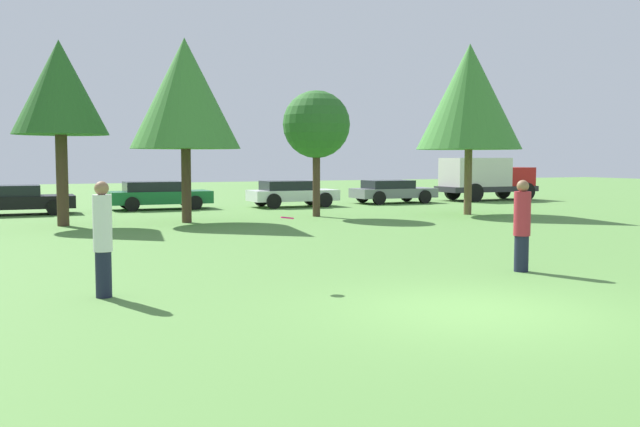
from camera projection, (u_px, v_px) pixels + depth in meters
name	position (u px, v px, depth m)	size (l,w,h in m)	color
ground_plane	(476.00, 311.00, 10.76)	(120.00, 120.00, 0.00)	#54843D
person_thrower	(103.00, 238.00, 11.72)	(0.31, 0.31, 1.93)	#191E33
person_catcher	(522.00, 225.00, 14.42)	(0.34, 0.34, 1.87)	#191E33
frisbee	(287.00, 218.00, 12.71)	(0.25, 0.24, 0.07)	#F21E72
tree_1	(60.00, 89.00, 23.97)	(3.19, 3.19, 6.31)	#473323
tree_2	(185.00, 94.00, 25.28)	(3.93, 3.93, 6.59)	#473323
tree_3	(316.00, 125.00, 28.05)	(2.67, 2.67, 4.99)	#473323
tree_4	(469.00, 97.00, 28.98)	(4.29, 4.29, 6.98)	brown
parked_car_black	(14.00, 199.00, 29.14)	(4.50, 2.07, 1.22)	black
parked_car_green	(158.00, 195.00, 32.29)	(4.51, 2.06, 1.27)	#196633
parked_car_white	(291.00, 193.00, 33.95)	(4.18, 2.02, 1.25)	silver
parked_car_grey	(392.00, 191.00, 36.77)	(4.29, 2.06, 1.19)	slate
delivery_truck_red	(485.00, 177.00, 39.37)	(5.54, 2.34, 2.34)	#2D2D33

